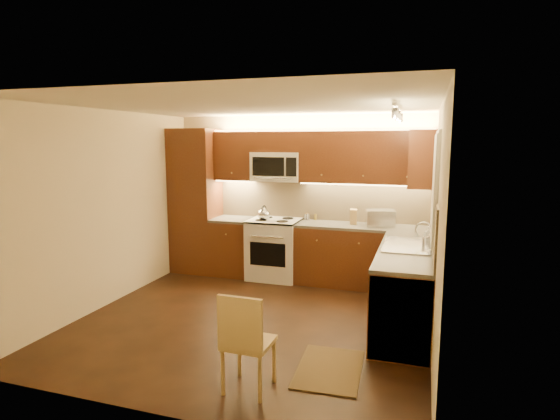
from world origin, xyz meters
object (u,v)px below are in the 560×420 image
(microwave, at_px, (277,167))
(kettle, at_px, (264,213))
(sink, at_px, (407,240))
(knife_block, at_px, (354,217))
(soap_bottle, at_px, (428,234))
(stove, at_px, (275,249))
(dining_chair, at_px, (249,340))
(toaster_oven, at_px, (380,218))

(microwave, height_order, kettle, microwave)
(microwave, bearing_deg, sink, -32.21)
(sink, xyz_separation_m, knife_block, (-0.81, 1.22, 0.03))
(soap_bottle, bearing_deg, kettle, 150.51)
(stove, relative_size, sink, 1.07)
(knife_block, relative_size, dining_chair, 0.25)
(microwave, distance_m, dining_chair, 3.58)
(kettle, bearing_deg, knife_block, 16.31)
(stove, height_order, dining_chair, stove)
(stove, bearing_deg, toaster_oven, 1.72)
(stove, xyz_separation_m, toaster_oven, (1.58, 0.05, 0.56))
(microwave, distance_m, knife_block, 1.39)
(knife_block, bearing_deg, sink, -63.96)
(sink, distance_m, dining_chair, 2.37)
(microwave, xyz_separation_m, dining_chair, (0.81, -3.24, -1.28))
(soap_bottle, bearing_deg, microwave, 144.30)
(sink, relative_size, knife_block, 3.94)
(microwave, xyz_separation_m, soap_bottle, (2.24, -0.96, -0.73))
(stove, xyz_separation_m, knife_block, (1.19, 0.10, 0.55))
(kettle, bearing_deg, toaster_oven, 12.67)
(sink, bearing_deg, soap_bottle, 51.57)
(stove, relative_size, knife_block, 4.22)
(sink, distance_m, toaster_oven, 1.25)
(knife_block, bearing_deg, microwave, 170.89)
(toaster_oven, xyz_separation_m, soap_bottle, (0.66, -0.87, -0.02))
(stove, height_order, sink, sink)
(sink, relative_size, dining_chair, 0.98)
(sink, bearing_deg, dining_chair, -121.03)
(kettle, height_order, dining_chair, kettle)
(kettle, xyz_separation_m, dining_chair, (0.95, -3.01, -0.60))
(microwave, bearing_deg, stove, -90.00)
(knife_block, bearing_deg, dining_chair, -104.20)
(microwave, distance_m, kettle, 0.74)
(sink, xyz_separation_m, dining_chair, (-1.19, -1.98, -0.54))
(microwave, relative_size, dining_chair, 0.87)
(stove, xyz_separation_m, soap_bottle, (2.24, -0.83, 0.53))
(kettle, relative_size, dining_chair, 0.26)
(toaster_oven, bearing_deg, knife_block, 158.97)
(microwave, relative_size, sink, 0.88)
(knife_block, bearing_deg, stove, 177.37)
(kettle, bearing_deg, microwave, 67.31)
(kettle, bearing_deg, dining_chair, -64.69)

